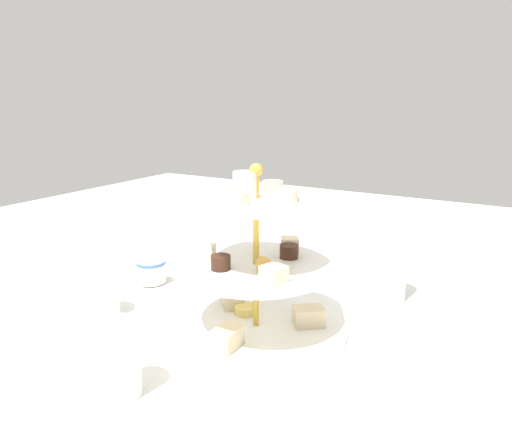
# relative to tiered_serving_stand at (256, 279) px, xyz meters

# --- Properties ---
(ground_plane) EXTENTS (2.40, 2.40, 0.00)m
(ground_plane) POSITION_rel_tiered_serving_stand_xyz_m (-0.00, -0.00, -0.09)
(ground_plane) COLOR silver
(tiered_serving_stand) EXTENTS (0.29, 0.29, 0.27)m
(tiered_serving_stand) POSITION_rel_tiered_serving_stand_xyz_m (0.00, 0.00, 0.00)
(tiered_serving_stand) COLOR white
(tiered_serving_stand) RESTS_ON ground_plane
(water_glass_tall_right) EXTENTS (0.07, 0.07, 0.14)m
(water_glass_tall_right) POSITION_rel_tiered_serving_stand_xyz_m (-0.15, -0.23, -0.02)
(water_glass_tall_right) COLOR silver
(water_glass_tall_right) RESTS_ON ground_plane
(water_glass_short_left) EXTENTS (0.06, 0.06, 0.07)m
(water_glass_short_left) POSITION_rel_tiered_serving_stand_xyz_m (0.26, 0.08, -0.05)
(water_glass_short_left) COLOR silver
(water_glass_short_left) RESTS_ON ground_plane
(teacup_with_saucer) EXTENTS (0.09, 0.09, 0.05)m
(teacup_with_saucer) POSITION_rel_tiered_serving_stand_xyz_m (0.28, -0.06, -0.06)
(teacup_with_saucer) COLOR white
(teacup_with_saucer) RESTS_ON ground_plane
(butter_knife_left) EXTENTS (0.07, 0.17, 0.00)m
(butter_knife_left) POSITION_rel_tiered_serving_stand_xyz_m (-0.30, 0.12, -0.09)
(butter_knife_left) COLOR silver
(butter_knife_left) RESTS_ON ground_plane
(butter_knife_right) EXTENTS (0.16, 0.09, 0.00)m
(butter_knife_right) POSITION_rel_tiered_serving_stand_xyz_m (0.17, -0.28, -0.09)
(butter_knife_right) COLOR silver
(butter_knife_right) RESTS_ON ground_plane
(water_glass_mid_back) EXTENTS (0.06, 0.06, 0.10)m
(water_glass_mid_back) POSITION_rel_tiered_serving_stand_xyz_m (0.06, 0.24, -0.04)
(water_glass_mid_back) COLOR silver
(water_glass_mid_back) RESTS_ON ground_plane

